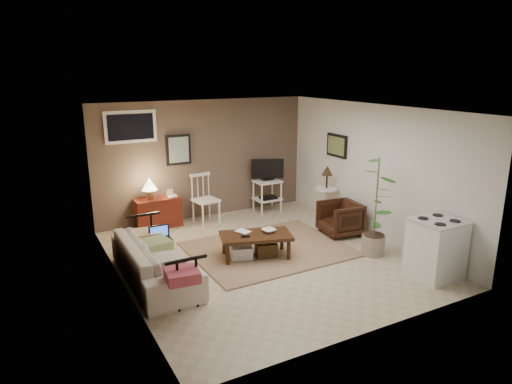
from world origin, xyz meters
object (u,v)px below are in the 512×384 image
coffee_table (255,244)px  sofa (155,254)px  armchair (340,217)px  potted_plant (376,203)px  tv_stand (267,184)px  stove (436,248)px  side_table (327,187)px  red_console (157,210)px  spindle_chair (205,200)px

coffee_table → sofa: sofa is taller
coffee_table → armchair: size_ratio=1.84×
sofa → armchair: bearing=-86.4°
armchair → potted_plant: 1.15m
armchair → tv_stand: bearing=-159.5°
coffee_table → stove: 2.75m
potted_plant → side_table: bearing=79.2°
sofa → red_console: 2.34m
tv_stand → potted_plant: size_ratio=0.69×
side_table → potted_plant: (-0.34, -1.76, 0.18)m
red_console → stove: size_ratio=1.13×
tv_stand → potted_plant: potted_plant is taller
red_console → stove: (2.97, -4.08, 0.10)m
coffee_table → sofa: bearing=-179.6°
spindle_chair → side_table: (2.16, -1.08, 0.25)m
red_console → side_table: 3.36m
sofa → potted_plant: 3.57m
spindle_chair → armchair: spindle_chair is taller
red_console → tv_stand: (2.38, -0.13, 0.26)m
coffee_table → potted_plant: potted_plant is taller
sofa → potted_plant: bearing=-102.8°
armchair → stove: (0.12, -2.07, 0.10)m
tv_stand → stove: size_ratio=1.28×
coffee_table → sofa: size_ratio=0.60×
sofa → stove: size_ratio=2.34×
coffee_table → armchair: armchair is taller
stove → coffee_table: bearing=137.3°
coffee_table → tv_stand: 2.56m
potted_plant → armchair: bearing=84.4°
tv_stand → armchair: bearing=-75.9°
coffee_table → tv_stand: size_ratio=1.10×
coffee_table → red_console: red_console is taller
armchair → potted_plant: size_ratio=0.41×
side_table → spindle_chair: bearing=153.5°
spindle_chair → tv_stand: tv_stand is taller
spindle_chair → stove: (2.04, -3.90, -0.02)m
side_table → coffee_table: bearing=-155.6°
sofa → tv_stand: (3.08, 2.11, 0.20)m
sofa → potted_plant: potted_plant is taller
armchair → red_console: bearing=-118.8°
armchair → sofa: bearing=-80.0°
coffee_table → side_table: side_table is taller
stove → tv_stand: bearing=98.5°
potted_plant → stove: potted_plant is taller
potted_plant → sofa: bearing=167.2°
side_table → armchair: side_table is taller
coffee_table → stove: (2.01, -1.86, 0.20)m
spindle_chair → potted_plant: size_ratio=0.59×
side_table → stove: (-0.12, -2.82, -0.27)m
coffee_table → tv_stand: bearing=55.9°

